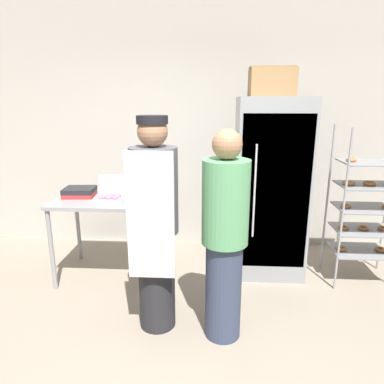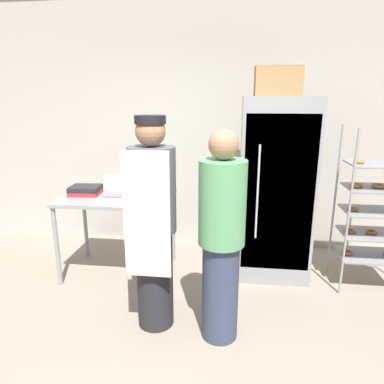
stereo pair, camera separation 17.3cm
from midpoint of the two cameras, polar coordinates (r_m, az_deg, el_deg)
name	(u,v)px [view 2 (the right image)]	position (r m, az deg, el deg)	size (l,w,h in m)	color
ground_plane	(183,365)	(2.75, 0.57, -26.86)	(14.00, 14.00, 0.00)	gray
back_wall	(210,129)	(4.36, 4.10, 10.45)	(6.40, 0.12, 2.99)	#B7B2A8
refrigerator	(275,189)	(3.70, 14.95, 0.40)	(0.73, 0.68, 1.88)	gray
baking_rack	(374,211)	(3.85, 29.27, -2.75)	(0.65, 0.49, 1.61)	#93969B
prep_counter	(117,204)	(3.67, -11.03, -2.07)	(1.15, 0.76, 0.87)	gray
donut_box	(114,196)	(3.46, -11.50, -0.70)	(0.27, 0.21, 0.26)	white
blender_pitcher	(165,181)	(3.70, -3.16, 1.84)	(0.13, 0.13, 0.28)	#99999E
binder_stack	(86,190)	(3.77, -16.08, 0.27)	(0.33, 0.27, 0.09)	#B72D2D
cardboard_storage_box	(277,82)	(3.63, 15.44, 17.28)	(0.45, 0.35, 0.29)	#937047
person_baker	(153,223)	(2.71, -4.68, -5.21)	(0.37, 0.39, 1.74)	#232328
person_customer	(221,238)	(2.60, 6.85, -7.65)	(0.35, 0.35, 1.65)	#333D56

